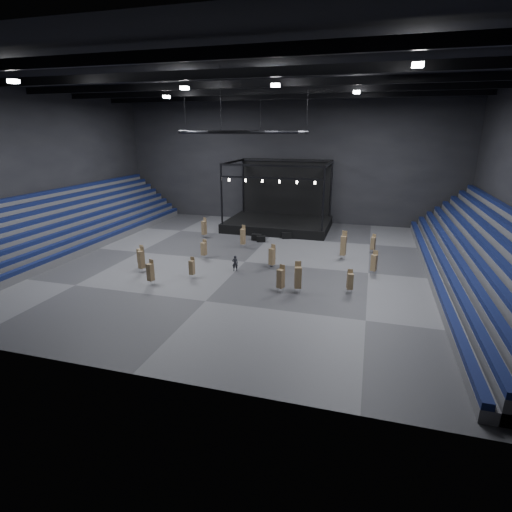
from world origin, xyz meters
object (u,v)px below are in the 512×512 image
(man_center, at_px, (235,263))
(crew_member, at_px, (272,257))
(chair_stack_10, at_px, (243,236))
(chair_stack_6, at_px, (150,272))
(flight_case_mid, at_px, (261,239))
(chair_stack_12, at_px, (204,227))
(stage, at_px, (279,217))
(chair_stack_0, at_px, (350,281))
(chair_stack_2, at_px, (204,248))
(chair_stack_5, at_px, (141,259))
(chair_stack_11, at_px, (281,278))
(chair_stack_3, at_px, (343,245))
(chair_stack_9, at_px, (141,255))
(chair_stack_4, at_px, (192,267))
(flight_case_left, at_px, (256,237))
(chair_stack_13, at_px, (374,262))
(flight_case_right, at_px, (287,235))
(chair_stack_1, at_px, (298,277))
(chair_stack_8, at_px, (272,256))
(chair_stack_7, at_px, (373,243))

(man_center, xyz_separation_m, crew_member, (3.11, 2.48, 0.13))
(chair_stack_10, bearing_deg, chair_stack_6, -94.21)
(flight_case_mid, distance_m, chair_stack_12, 7.57)
(stage, distance_m, chair_stack_0, 24.48)
(chair_stack_2, relative_size, chair_stack_5, 0.83)
(chair_stack_11, distance_m, chair_stack_12, 20.11)
(chair_stack_3, bearing_deg, chair_stack_9, -147.11)
(flight_case_mid, distance_m, chair_stack_4, 14.28)
(chair_stack_0, bearing_deg, chair_stack_9, 160.87)
(chair_stack_12, relative_size, crew_member, 1.41)
(chair_stack_5, relative_size, chair_stack_11, 1.05)
(flight_case_mid, bearing_deg, chair_stack_6, -108.58)
(flight_case_left, distance_m, chair_stack_13, 16.72)
(flight_case_mid, relative_size, flight_case_right, 0.90)
(chair_stack_9, bearing_deg, flight_case_right, 69.27)
(chair_stack_9, height_order, chair_stack_10, chair_stack_10)
(flight_case_mid, xyz_separation_m, chair_stack_10, (-1.40, -2.90, 0.98))
(chair_stack_12, bearing_deg, chair_stack_13, 1.13)
(chair_stack_0, bearing_deg, crew_member, 131.41)
(chair_stack_1, relative_size, chair_stack_5, 1.07)
(stage, height_order, man_center, stage)
(flight_case_left, relative_size, chair_stack_9, 0.53)
(chair_stack_0, relative_size, chair_stack_10, 0.79)
(chair_stack_3, relative_size, chair_stack_5, 1.20)
(chair_stack_5, xyz_separation_m, chair_stack_6, (2.57, -2.73, -0.09))
(chair_stack_10, height_order, chair_stack_11, chair_stack_10)
(chair_stack_11, xyz_separation_m, man_center, (-5.46, 4.07, -0.49))
(stage, distance_m, chair_stack_9, 22.73)
(chair_stack_8, bearing_deg, chair_stack_10, 151.00)
(chair_stack_4, bearing_deg, chair_stack_2, 108.33)
(chair_stack_7, distance_m, chair_stack_12, 20.79)
(flight_case_mid, xyz_separation_m, chair_stack_8, (3.69, -9.34, 0.92))
(chair_stack_2, distance_m, chair_stack_10, 5.95)
(chair_stack_5, distance_m, man_center, 9.02)
(chair_stack_12, bearing_deg, chair_stack_8, -16.83)
(chair_stack_2, bearing_deg, chair_stack_9, -127.96)
(chair_stack_10, relative_size, chair_stack_12, 1.02)
(chair_stack_6, height_order, chair_stack_11, chair_stack_11)
(flight_case_mid, xyz_separation_m, chair_stack_6, (-5.58, -16.59, 0.87))
(chair_stack_0, xyz_separation_m, chair_stack_3, (-1.26, 9.43, 0.44))
(stage, distance_m, chair_stack_11, 23.86)
(chair_stack_9, xyz_separation_m, crew_member, (12.61, 3.92, -0.28))
(flight_case_left, bearing_deg, crew_member, -64.86)
(chair_stack_9, distance_m, chair_stack_12, 12.50)
(chair_stack_9, height_order, chair_stack_11, chair_stack_11)
(chair_stack_6, bearing_deg, flight_case_right, 82.45)
(stage, bearing_deg, chair_stack_8, -79.54)
(flight_case_mid, xyz_separation_m, chair_stack_0, (11.49, -13.71, 0.75))
(stage, height_order, flight_case_left, stage)
(flight_case_right, xyz_separation_m, chair_stack_3, (7.51, -6.66, 1.15))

